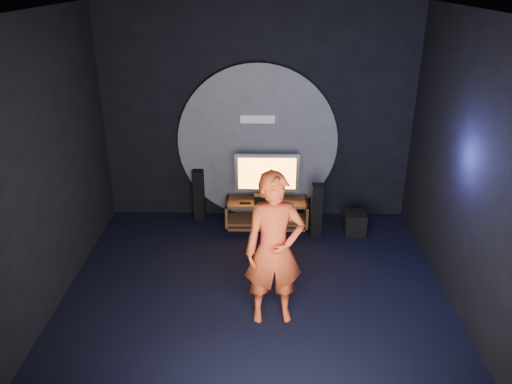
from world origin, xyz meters
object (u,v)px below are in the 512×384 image
(tv, at_px, (267,175))
(player, at_px, (274,250))
(media_console, at_px, (267,215))
(subwoofer, at_px, (355,223))
(tower_speaker_left, at_px, (199,195))
(tower_speaker_right, at_px, (316,210))

(tv, distance_m, player, 2.47)
(player, bearing_deg, media_console, 85.16)
(media_console, height_order, player, player)
(tv, bearing_deg, subwoofer, -13.12)
(tv, height_order, tower_speaker_left, tv)
(media_console, distance_m, player, 2.51)
(tower_speaker_right, distance_m, subwoofer, 0.67)
(subwoofer, bearing_deg, media_console, 169.45)
(media_console, bearing_deg, tower_speaker_right, -21.28)
(tower_speaker_left, height_order, tower_speaker_right, same)
(media_console, distance_m, tower_speaker_right, 0.86)
(tv, distance_m, tower_speaker_right, 0.97)
(media_console, height_order, tower_speaker_right, tower_speaker_right)
(tower_speaker_right, bearing_deg, tower_speaker_left, 163.75)
(tv, relative_size, tower_speaker_left, 1.20)
(media_console, relative_size, tv, 1.30)
(media_console, bearing_deg, tv, 96.21)
(subwoofer, bearing_deg, tv, 166.88)
(subwoofer, bearing_deg, player, -122.03)
(media_console, height_order, subwoofer, media_console)
(tv, bearing_deg, tower_speaker_right, -25.27)
(tv, bearing_deg, media_console, -83.79)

